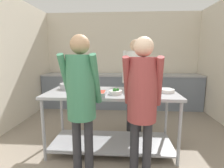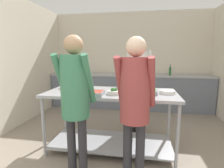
{
  "view_description": "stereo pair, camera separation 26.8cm",
  "coord_description": "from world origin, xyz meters",
  "px_view_note": "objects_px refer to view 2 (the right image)",
  "views": [
    {
      "loc": [
        0.06,
        -0.83,
        1.47
      ],
      "look_at": [
        -0.11,
        1.82,
        1.02
      ],
      "focal_mm": 28.0,
      "sensor_mm": 36.0,
      "label": 1
    },
    {
      "loc": [
        0.33,
        -0.8,
        1.47
      ],
      "look_at": [
        -0.11,
        1.82,
        1.02
      ],
      "focal_mm": 28.0,
      "sensor_mm": 36.0,
      "label": 2
    }
  ],
  "objects_px": {
    "guest_serving_left": "(135,96)",
    "plate_stack": "(167,92)",
    "serving_tray_vegetables": "(90,93)",
    "broccoli_bowl": "(114,92)",
    "water_bottle": "(170,70)",
    "guest_serving_right": "(75,92)",
    "sauce_pan": "(72,85)",
    "cook_behind_counter": "(138,76)",
    "serving_tray_roast": "(140,91)"
  },
  "relations": [
    {
      "from": "sauce_pan",
      "to": "guest_serving_right",
      "type": "relative_size",
      "value": 0.27
    },
    {
      "from": "sauce_pan",
      "to": "guest_serving_left",
      "type": "distance_m",
      "value": 1.39
    },
    {
      "from": "broccoli_bowl",
      "to": "guest_serving_right",
      "type": "xyz_separation_m",
      "value": [
        -0.36,
        -0.53,
        0.1
      ]
    },
    {
      "from": "broccoli_bowl",
      "to": "cook_behind_counter",
      "type": "bearing_deg",
      "value": 69.31
    },
    {
      "from": "broccoli_bowl",
      "to": "water_bottle",
      "type": "relative_size",
      "value": 0.66
    },
    {
      "from": "serving_tray_roast",
      "to": "guest_serving_right",
      "type": "relative_size",
      "value": 0.28
    },
    {
      "from": "plate_stack",
      "to": "guest_serving_left",
      "type": "height_order",
      "value": "guest_serving_left"
    },
    {
      "from": "guest_serving_left",
      "to": "sauce_pan",
      "type": "bearing_deg",
      "value": 140.92
    },
    {
      "from": "serving_tray_roast",
      "to": "guest_serving_left",
      "type": "xyz_separation_m",
      "value": [
        -0.05,
        -0.68,
        0.08
      ]
    },
    {
      "from": "serving_tray_vegetables",
      "to": "water_bottle",
      "type": "relative_size",
      "value": 1.37
    },
    {
      "from": "serving_tray_vegetables",
      "to": "guest_serving_left",
      "type": "xyz_separation_m",
      "value": [
        0.63,
        -0.42,
        0.08
      ]
    },
    {
      "from": "cook_behind_counter",
      "to": "water_bottle",
      "type": "distance_m",
      "value": 1.7
    },
    {
      "from": "serving_tray_vegetables",
      "to": "cook_behind_counter",
      "type": "distance_m",
      "value": 1.16
    },
    {
      "from": "serving_tray_vegetables",
      "to": "water_bottle",
      "type": "height_order",
      "value": "water_bottle"
    },
    {
      "from": "guest_serving_right",
      "to": "water_bottle",
      "type": "xyz_separation_m",
      "value": [
        1.47,
        2.9,
        0.01
      ]
    },
    {
      "from": "plate_stack",
      "to": "guest_serving_left",
      "type": "xyz_separation_m",
      "value": [
        -0.43,
        -0.69,
        0.09
      ]
    },
    {
      "from": "guest_serving_left",
      "to": "serving_tray_roast",
      "type": "bearing_deg",
      "value": 85.8
    },
    {
      "from": "serving_tray_vegetables",
      "to": "serving_tray_roast",
      "type": "bearing_deg",
      "value": 20.41
    },
    {
      "from": "cook_behind_counter",
      "to": "water_bottle",
      "type": "height_order",
      "value": "cook_behind_counter"
    },
    {
      "from": "broccoli_bowl",
      "to": "cook_behind_counter",
      "type": "distance_m",
      "value": 0.92
    },
    {
      "from": "serving_tray_vegetables",
      "to": "guest_serving_right",
      "type": "height_order",
      "value": "guest_serving_right"
    },
    {
      "from": "serving_tray_vegetables",
      "to": "broccoli_bowl",
      "type": "xyz_separation_m",
      "value": [
        0.32,
        0.1,
        0.01
      ]
    },
    {
      "from": "serving_tray_roast",
      "to": "water_bottle",
      "type": "bearing_deg",
      "value": 71.32
    },
    {
      "from": "serving_tray_roast",
      "to": "guest_serving_left",
      "type": "height_order",
      "value": "guest_serving_left"
    },
    {
      "from": "water_bottle",
      "to": "sauce_pan",
      "type": "bearing_deg",
      "value": -132.96
    },
    {
      "from": "guest_serving_left",
      "to": "plate_stack",
      "type": "bearing_deg",
      "value": 57.85
    },
    {
      "from": "guest_serving_right",
      "to": "cook_behind_counter",
      "type": "xyz_separation_m",
      "value": [
        0.68,
        1.39,
        0.02
      ]
    },
    {
      "from": "guest_serving_left",
      "to": "cook_behind_counter",
      "type": "distance_m",
      "value": 1.38
    },
    {
      "from": "guest_serving_left",
      "to": "cook_behind_counter",
      "type": "relative_size",
      "value": 0.95
    },
    {
      "from": "guest_serving_right",
      "to": "serving_tray_roast",
      "type": "bearing_deg",
      "value": 43.57
    },
    {
      "from": "sauce_pan",
      "to": "serving_tray_vegetables",
      "type": "height_order",
      "value": "sauce_pan"
    },
    {
      "from": "plate_stack",
      "to": "water_bottle",
      "type": "xyz_separation_m",
      "value": [
        0.37,
        2.2,
        0.11
      ]
    },
    {
      "from": "serving_tray_vegetables",
      "to": "serving_tray_roast",
      "type": "distance_m",
      "value": 0.73
    },
    {
      "from": "broccoli_bowl",
      "to": "serving_tray_roast",
      "type": "bearing_deg",
      "value": 22.87
    },
    {
      "from": "plate_stack",
      "to": "water_bottle",
      "type": "relative_size",
      "value": 0.8
    },
    {
      "from": "cook_behind_counter",
      "to": "guest_serving_right",
      "type": "bearing_deg",
      "value": -116.08
    },
    {
      "from": "broccoli_bowl",
      "to": "water_bottle",
      "type": "distance_m",
      "value": 2.62
    },
    {
      "from": "guest_serving_right",
      "to": "water_bottle",
      "type": "bearing_deg",
      "value": 63.14
    },
    {
      "from": "water_bottle",
      "to": "plate_stack",
      "type": "bearing_deg",
      "value": -99.43
    },
    {
      "from": "plate_stack",
      "to": "water_bottle",
      "type": "height_order",
      "value": "water_bottle"
    },
    {
      "from": "sauce_pan",
      "to": "serving_tray_roast",
      "type": "bearing_deg",
      "value": -9.96
    },
    {
      "from": "serving_tray_vegetables",
      "to": "broccoli_bowl",
      "type": "distance_m",
      "value": 0.33
    },
    {
      "from": "broccoli_bowl",
      "to": "guest_serving_left",
      "type": "height_order",
      "value": "guest_serving_left"
    },
    {
      "from": "guest_serving_right",
      "to": "water_bottle",
      "type": "height_order",
      "value": "guest_serving_right"
    },
    {
      "from": "serving_tray_roast",
      "to": "guest_serving_left",
      "type": "relative_size",
      "value": 0.28
    },
    {
      "from": "sauce_pan",
      "to": "broccoli_bowl",
      "type": "xyz_separation_m",
      "value": [
        0.76,
        -0.35,
        -0.02
      ]
    },
    {
      "from": "sauce_pan",
      "to": "water_bottle",
      "type": "distance_m",
      "value": 2.76
    },
    {
      "from": "cook_behind_counter",
      "to": "water_bottle",
      "type": "relative_size",
      "value": 6.28
    },
    {
      "from": "serving_tray_vegetables",
      "to": "guest_serving_right",
      "type": "distance_m",
      "value": 0.44
    },
    {
      "from": "sauce_pan",
      "to": "cook_behind_counter",
      "type": "bearing_deg",
      "value": 24.93
    }
  ]
}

